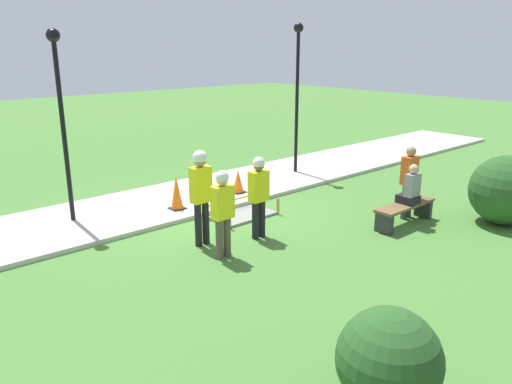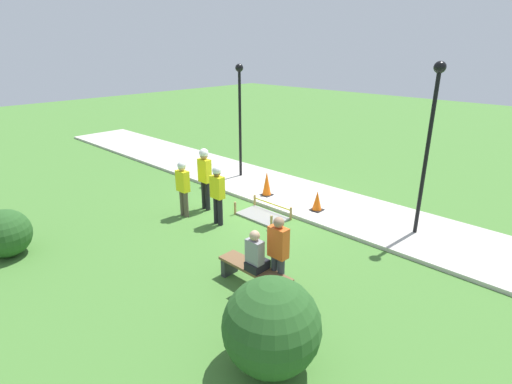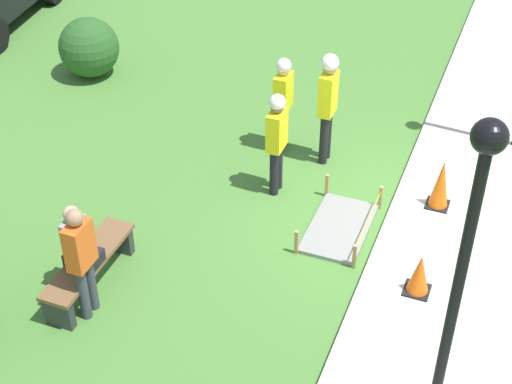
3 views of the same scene
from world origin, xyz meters
The scene contains 15 objects.
ground_plane centered at (0.00, 0.00, 0.00)m, with size 60.00×60.00×0.00m, color #477A33.
sidewalk centered at (0.00, -1.43, 0.05)m, with size 28.00×2.86×0.10m.
wet_concrete_patch centered at (-0.46, 0.59, 0.04)m, with size 1.50×0.89×0.40m.
traffic_cone_near_patch centered at (-1.43, -0.75, 0.40)m, with size 0.34×0.34×0.60m.
traffic_cone_far_patch centered at (0.52, -0.65, 0.50)m, with size 0.34×0.34×0.80m.
park_bench centered at (-2.80, 3.35, 0.34)m, with size 1.74×0.44×0.48m.
person_seated_on_bench centered at (-2.88, 3.40, 0.83)m, with size 0.36×0.44×0.89m.
worker_supervisor centered at (0.12, 1.79, 1.01)m, with size 0.40×0.25×1.70m.
worker_assistant centered at (1.22, 1.34, 1.17)m, with size 0.40×0.28×1.92m.
worker_trainee centered at (1.28, 2.10, 0.99)m, with size 0.40×0.24×1.68m.
bystander_in_orange_shirt centered at (-3.23, 3.12, 0.94)m, with size 0.40×0.22×1.66m.
lamppost_near centered at (2.67, -1.54, 2.74)m, with size 0.28×0.28×4.05m.
lamppost_far centered at (-4.18, -1.34, 2.89)m, with size 0.28×0.28×4.33m.
shrub_rounded_mid centered at (2.41, 6.45, 0.58)m, with size 1.16×1.16×1.16m.
shrub_rounded_far centered at (-4.50, 4.73, 0.76)m, with size 1.53×1.53×1.53m.
Camera 1 is at (6.54, 8.97, 3.83)m, focal length 35.00 mm.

